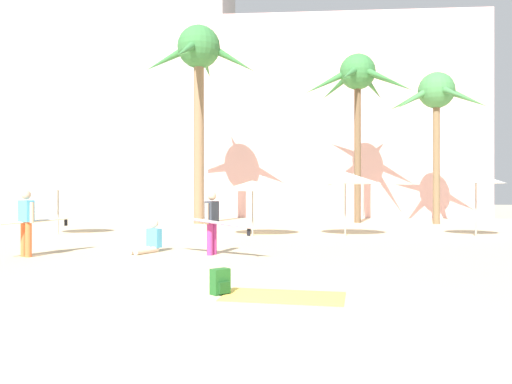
% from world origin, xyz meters
% --- Properties ---
extents(ground, '(120.00, 120.00, 0.00)m').
position_xyz_m(ground, '(0.00, 0.00, 0.00)').
color(ground, beige).
extents(hotel_pink, '(18.19, 9.29, 13.34)m').
position_xyz_m(hotel_pink, '(4.81, 30.30, 6.67)').
color(hotel_pink, beige).
rests_on(hotel_pink, ground).
extents(hotel_tower_gray, '(19.15, 8.76, 30.51)m').
position_xyz_m(hotel_tower_gray, '(-13.88, 36.82, 15.25)').
color(hotel_tower_gray, '#A8A8A3').
rests_on(hotel_tower_gray, ground).
extents(palm_tree_far_left, '(5.07, 5.30, 7.95)m').
position_xyz_m(palm_tree_far_left, '(8.79, 20.04, 6.60)').
color(palm_tree_far_left, brown).
rests_on(palm_tree_far_left, ground).
extents(palm_tree_left, '(6.08, 5.68, 9.20)m').
position_xyz_m(palm_tree_left, '(4.82, 20.72, 7.69)').
color(palm_tree_left, brown).
rests_on(palm_tree_left, ground).
extents(palm_tree_center, '(6.28, 6.36, 10.49)m').
position_xyz_m(palm_tree_center, '(-3.69, 19.36, 8.52)').
color(palm_tree_center, '#896B4C').
rests_on(palm_tree_center, ground).
extents(cafe_umbrella_0, '(2.68, 2.68, 2.12)m').
position_xyz_m(cafe_umbrella_0, '(-0.25, 12.36, 1.91)').
color(cafe_umbrella_0, gray).
rests_on(cafe_umbrella_0, ground).
extents(cafe_umbrella_1, '(2.16, 2.16, 2.21)m').
position_xyz_m(cafe_umbrella_1, '(-7.97, 12.30, 1.98)').
color(cafe_umbrella_1, gray).
rests_on(cafe_umbrella_1, ground).
extents(cafe_umbrella_2, '(2.12, 2.12, 2.37)m').
position_xyz_m(cafe_umbrella_2, '(8.20, 12.64, 2.18)').
color(cafe_umbrella_2, gray).
rests_on(cafe_umbrella_2, ground).
extents(cafe_umbrella_3, '(2.68, 2.68, 2.45)m').
position_xyz_m(cafe_umbrella_3, '(3.30, 12.47, 2.22)').
color(cafe_umbrella_3, gray).
rests_on(cafe_umbrella_3, ground).
extents(beach_towel, '(2.05, 1.31, 0.01)m').
position_xyz_m(beach_towel, '(1.17, 1.15, 0.01)').
color(beach_towel, '#F4CC4C').
rests_on(beach_towel, ground).
extents(backpack, '(0.35, 0.35, 0.42)m').
position_xyz_m(backpack, '(0.14, 1.27, 0.20)').
color(backpack, '#1F5922').
rests_on(backpack, ground).
extents(person_mid_right, '(0.75, 1.02, 0.91)m').
position_xyz_m(person_mid_right, '(-2.65, 6.77, 0.31)').
color(person_mid_right, beige).
rests_on(person_mid_right, ground).
extents(person_far_left, '(2.86, 1.69, 1.69)m').
position_xyz_m(person_far_left, '(-0.84, 6.21, 0.91)').
color(person_far_left, '#B7337F').
rests_on(person_far_left, ground).
extents(person_far_right, '(1.53, 2.52, 1.72)m').
position_xyz_m(person_far_right, '(-5.55, 5.71, 0.93)').
color(person_far_right, orange).
rests_on(person_far_right, ground).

